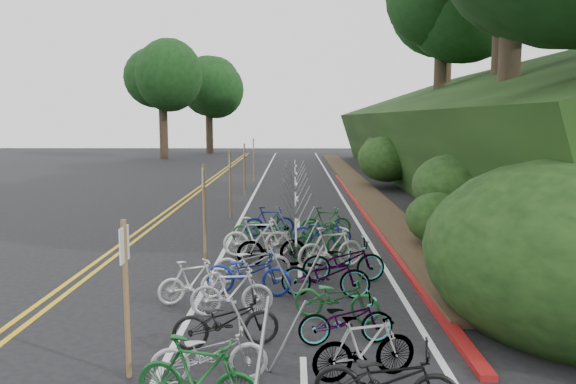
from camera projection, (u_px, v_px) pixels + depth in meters
name	position (u px, v px, depth m)	size (l,w,h in m)	color
ground	(127.00, 328.00, 9.91)	(120.00, 120.00, 0.00)	black
road_markings	(229.00, 222.00, 19.91)	(7.47, 80.00, 0.01)	gold
red_curb	(365.00, 212.00, 21.73)	(0.25, 28.00, 0.10)	maroon
embankment	(492.00, 140.00, 28.30)	(14.30, 48.14, 9.11)	black
bike_rack_front	(263.00, 363.00, 6.57)	(1.12, 3.23, 1.12)	gray
bike_racks_rest	(295.00, 189.00, 22.65)	(1.14, 23.00, 1.17)	gray
signpost_near	(126.00, 288.00, 7.87)	(0.08, 0.40, 2.29)	brown
signposts_rest	(238.00, 172.00, 23.59)	(0.08, 18.40, 2.50)	brown
bike_front	(193.00, 281.00, 11.26)	(1.44, 0.41, 0.87)	beige
bike_valet	(292.00, 268.00, 12.09)	(3.25, 12.43, 1.08)	#144C1E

